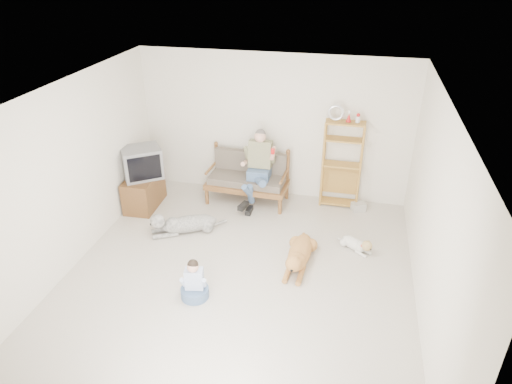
% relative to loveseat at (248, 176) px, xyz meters
% --- Properties ---
extents(floor, '(5.50, 5.50, 0.00)m').
position_rel_loveseat_xyz_m(floor, '(0.40, -2.35, -0.49)').
color(floor, beige).
rests_on(floor, ground).
extents(ceiling, '(5.50, 5.50, 0.00)m').
position_rel_loveseat_xyz_m(ceiling, '(0.40, -2.35, 2.21)').
color(ceiling, white).
rests_on(ceiling, ground).
extents(wall_back, '(5.00, 0.00, 5.00)m').
position_rel_loveseat_xyz_m(wall_back, '(0.40, 0.40, 0.86)').
color(wall_back, silver).
rests_on(wall_back, ground).
extents(wall_front, '(5.00, 0.00, 5.00)m').
position_rel_loveseat_xyz_m(wall_front, '(0.40, -5.10, 0.86)').
color(wall_front, silver).
rests_on(wall_front, ground).
extents(wall_left, '(0.00, 5.50, 5.50)m').
position_rel_loveseat_xyz_m(wall_left, '(-2.10, -2.35, 0.86)').
color(wall_left, silver).
rests_on(wall_left, ground).
extents(wall_right, '(0.00, 5.50, 5.50)m').
position_rel_loveseat_xyz_m(wall_right, '(2.90, -2.35, 0.86)').
color(wall_right, silver).
rests_on(wall_right, ground).
extents(loveseat, '(1.53, 0.77, 0.95)m').
position_rel_loveseat_xyz_m(loveseat, '(0.00, 0.00, 0.00)').
color(loveseat, brown).
rests_on(loveseat, ground).
extents(man, '(0.55, 0.78, 1.27)m').
position_rel_loveseat_xyz_m(man, '(0.21, -0.22, 0.18)').
color(man, slate).
rests_on(man, loveseat).
extents(etagere, '(0.72, 0.32, 1.91)m').
position_rel_loveseat_xyz_m(etagere, '(1.69, 0.20, 0.35)').
color(etagere, '#BF913C').
rests_on(etagere, ground).
extents(book_stack, '(0.29, 0.26, 0.15)m').
position_rel_loveseat_xyz_m(book_stack, '(2.07, 0.03, -0.41)').
color(book_stack, silver).
rests_on(book_stack, ground).
extents(tv_stand, '(0.53, 0.92, 0.60)m').
position_rel_loveseat_xyz_m(tv_stand, '(-1.82, -0.65, -0.19)').
color(tv_stand, brown).
rests_on(tv_stand, ground).
extents(crt_tv, '(0.85, 0.82, 0.56)m').
position_rel_loveseat_xyz_m(crt_tv, '(-1.79, -0.64, 0.39)').
color(crt_tv, slate).
rests_on(crt_tv, tv_stand).
extents(wall_outlet, '(0.12, 0.02, 0.08)m').
position_rel_loveseat_xyz_m(wall_outlet, '(-0.85, 0.38, -0.19)').
color(wall_outlet, white).
rests_on(wall_outlet, ground).
extents(golden_retriever, '(0.39, 1.36, 0.41)m').
position_rel_loveseat_xyz_m(golden_retriever, '(1.22, -1.81, -0.32)').
color(golden_retriever, '#AD733C').
rests_on(golden_retriever, ground).
extents(shaggy_dog, '(1.20, 0.78, 0.40)m').
position_rel_loveseat_xyz_m(shaggy_dog, '(-0.81, -1.36, -0.32)').
color(shaggy_dog, silver).
rests_on(shaggy_dog, ground).
extents(terrier, '(0.60, 0.49, 0.26)m').
position_rel_loveseat_xyz_m(terrier, '(2.09, -1.25, -0.37)').
color(terrier, silver).
rests_on(terrier, ground).
extents(child, '(0.39, 0.39, 0.61)m').
position_rel_loveseat_xyz_m(child, '(-0.07, -2.85, -0.26)').
color(child, slate).
rests_on(child, ground).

